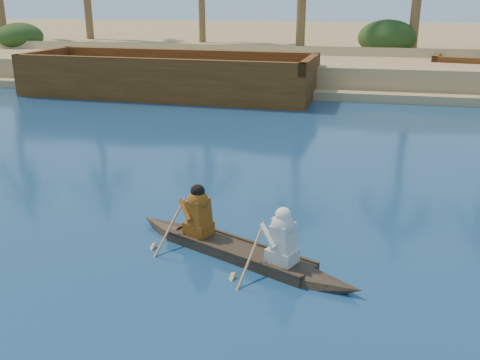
# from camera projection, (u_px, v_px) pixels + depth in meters

# --- Properties ---
(sandy_embankment) EXTENTS (150.00, 51.00, 1.50)m
(sandy_embankment) POSITION_uv_depth(u_px,v_px,m) (299.00, 43.00, 46.60)
(sandy_embankment) COLOR tan
(sandy_embankment) RESTS_ON ground
(shrub_cluster) EXTENTS (100.00, 6.00, 2.40)m
(shrub_cluster) POSITION_uv_depth(u_px,v_px,m) (269.00, 51.00, 32.19)
(shrub_cluster) COLOR #273B15
(shrub_cluster) RESTS_ON ground
(canoe) EXTENTS (4.43, 2.45, 1.27)m
(canoe) POSITION_uv_depth(u_px,v_px,m) (238.00, 243.00, 9.06)
(canoe) COLOR #382C1E
(canoe) RESTS_ON ground
(barge_mid) EXTENTS (13.18, 4.80, 2.17)m
(barge_mid) POSITION_uv_depth(u_px,v_px,m) (169.00, 78.00, 24.18)
(barge_mid) COLOR brown
(barge_mid) RESTS_ON ground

